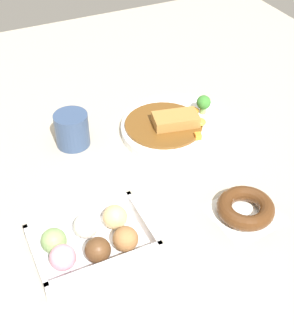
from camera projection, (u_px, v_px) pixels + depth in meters
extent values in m
plane|color=#B2A893|center=(134.00, 175.00, 0.96)|extent=(1.60, 1.60, 0.00)
cylinder|color=white|center=(179.00, 128.00, 1.07)|extent=(0.27, 0.27, 0.02)
cylinder|color=brown|center=(164.00, 125.00, 1.06)|extent=(0.18, 0.18, 0.01)
cube|color=#A87538|center=(176.00, 120.00, 1.05)|extent=(0.11, 0.08, 0.02)
cylinder|color=white|center=(200.00, 125.00, 1.06)|extent=(0.06, 0.06, 0.00)
ellipsoid|color=yellow|center=(200.00, 122.00, 1.05)|extent=(0.03, 0.03, 0.01)
cylinder|color=#8CB766|center=(203.00, 110.00, 1.09)|extent=(0.01, 0.01, 0.02)
sphere|color=#387A2D|center=(204.00, 102.00, 1.08)|extent=(0.03, 0.03, 0.03)
cube|color=orange|center=(195.00, 111.00, 1.10)|extent=(0.02, 0.02, 0.01)
cube|color=orange|center=(198.00, 136.00, 1.02)|extent=(0.02, 0.02, 0.01)
cube|color=white|center=(93.00, 248.00, 0.81)|extent=(0.20, 0.14, 0.01)
cube|color=white|center=(144.00, 222.00, 0.82)|extent=(0.01, 0.14, 0.03)
cube|color=white|center=(37.00, 259.00, 0.76)|extent=(0.01, 0.14, 0.03)
cube|color=white|center=(80.00, 215.00, 0.84)|extent=(0.20, 0.01, 0.03)
cube|color=white|center=(106.00, 268.00, 0.75)|extent=(0.20, 0.01, 0.03)
sphere|color=#DBB77A|center=(115.00, 217.00, 0.82)|extent=(0.04, 0.04, 0.04)
sphere|color=silver|center=(86.00, 226.00, 0.81)|extent=(0.04, 0.04, 0.04)
sphere|color=#84A860|center=(54.00, 241.00, 0.78)|extent=(0.04, 0.04, 0.04)
sphere|color=#9E6B3D|center=(125.00, 239.00, 0.79)|extent=(0.04, 0.04, 0.04)
sphere|color=brown|center=(98.00, 250.00, 0.77)|extent=(0.04, 0.04, 0.04)
sphere|color=pink|center=(63.00, 257.00, 0.76)|extent=(0.04, 0.04, 0.04)
cube|color=white|center=(244.00, 214.00, 0.88)|extent=(0.13, 0.13, 0.00)
torus|color=#4C2B14|center=(246.00, 208.00, 0.87)|extent=(0.11, 0.11, 0.03)
cylinder|color=#33476B|center=(72.00, 130.00, 1.02)|extent=(0.07, 0.07, 0.08)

